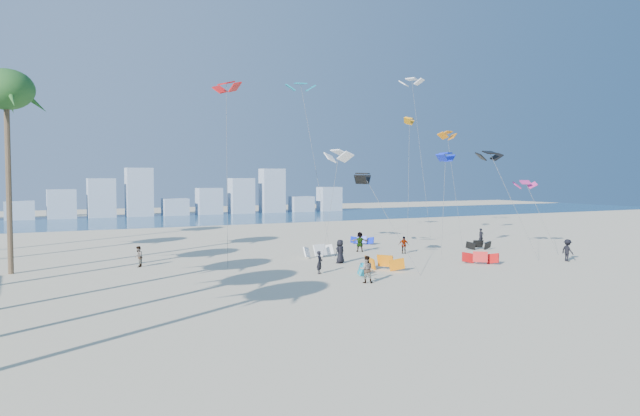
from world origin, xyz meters
name	(u,v)px	position (x,y,z in m)	size (l,w,h in m)	color
ground	(411,314)	(0.00, 0.00, 0.00)	(220.00, 220.00, 0.00)	beige
ocean	(142,220)	(0.00, 72.00, 0.01)	(220.00, 220.00, 0.00)	navy
kitesurfer_near	(320,262)	(1.49, 13.09, 0.81)	(0.59, 0.39, 1.62)	black
kitesurfer_mid	(366,269)	(2.54, 8.47, 0.88)	(0.86, 0.67, 1.77)	gray
kitesurfers_far	(392,247)	(10.94, 18.05, 0.88)	(34.79, 14.30, 1.89)	black
grounded_kites	(390,254)	(9.91, 16.75, 0.46)	(20.10, 18.84, 1.04)	#0E8AA9
flying_kites	(383,126)	(12.94, 22.69, 11.55)	(29.53, 24.76, 18.54)	black
distant_skyline	(124,199)	(-1.19, 82.00, 3.09)	(85.00, 3.00, 8.40)	#9EADBF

